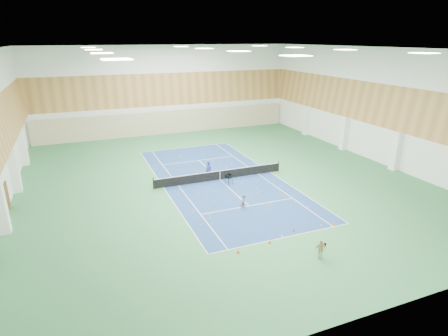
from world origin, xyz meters
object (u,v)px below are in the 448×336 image
object	(u,v)px
coach	(208,170)
ball_cart	(229,179)
tennis_net	(220,174)
child_court	(244,201)
child_apron	(321,249)

from	to	relation	value
coach	ball_cart	size ratio (longest dim) A/B	1.82
tennis_net	child_court	xyz separation A→B (m)	(-0.45, -6.48, 0.01)
tennis_net	coach	world-z (taller)	coach
child_court	child_apron	bearing A→B (deg)	-119.46
child_apron	tennis_net	bearing A→B (deg)	104.97
coach	ball_cart	bearing A→B (deg)	118.93
coach	child_apron	world-z (taller)	coach
child_court	child_apron	world-z (taller)	child_apron
coach	child_court	bearing A→B (deg)	91.92
child_court	child_apron	distance (m)	8.49
tennis_net	ball_cart	bearing A→B (deg)	-77.23
coach	ball_cart	world-z (taller)	coach
coach	child_apron	distance (m)	15.66
ball_cart	child_court	bearing A→B (deg)	-123.12
coach	child_apron	xyz separation A→B (m)	(1.74, -15.56, -0.26)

